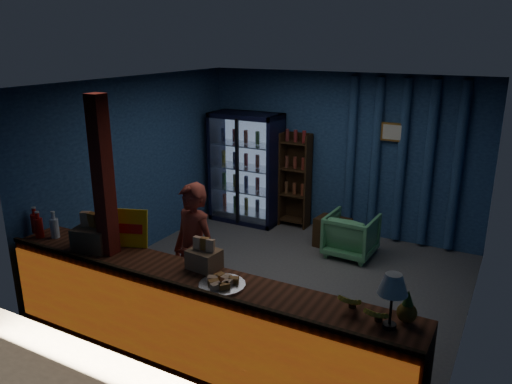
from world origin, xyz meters
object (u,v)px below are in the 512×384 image
at_px(shopkeeper, 194,254).
at_px(table_lamp, 393,286).
at_px(green_chair, 351,235).
at_px(pastry_tray, 222,284).

xyz_separation_m(shopkeeper, table_lamp, (2.33, -0.66, 0.50)).
distance_m(shopkeeper, green_chair, 2.77).
bearing_deg(green_chair, pastry_tray, 88.99).
bearing_deg(table_lamp, pastry_tray, -178.12).
height_order(shopkeeper, green_chair, shopkeeper).
distance_m(green_chair, table_lamp, 3.60).
bearing_deg(table_lamp, shopkeeper, 164.24).
relative_size(green_chair, table_lamp, 1.53).
bearing_deg(shopkeeper, table_lamp, -0.87).
xyz_separation_m(green_chair, pastry_tray, (-0.17, -3.25, 0.65)).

